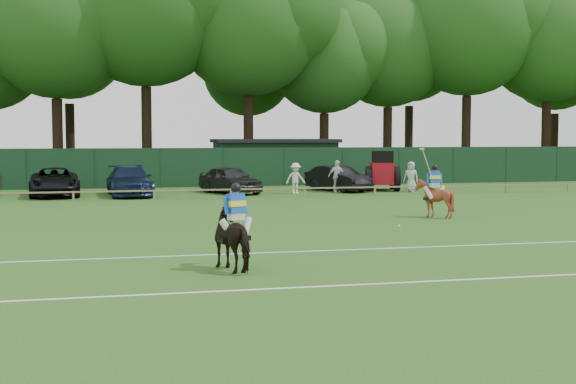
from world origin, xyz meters
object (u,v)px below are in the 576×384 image
object	(u,v)px
polo_ball	(399,226)
utility_shed	(275,161)
hatch_grey	(230,180)
horse_dark	(236,238)
spectator_left	(296,178)
sedan_navy	(130,181)
tractor	(382,172)
spectator_right	(411,177)
estate_black	(338,178)
suv_black	(55,182)
spectator_mid	(337,176)
horse_chestnut	(434,198)

from	to	relation	value
polo_ball	utility_shed	distance (m)	26.24
utility_shed	hatch_grey	bearing A→B (deg)	-117.18
horse_dark	spectator_left	xyz separation A→B (m)	(7.38, 23.62, 0.09)
sedan_navy	tractor	xyz separation A→B (m)	(14.79, 0.49, 0.31)
horse_dark	spectator_right	xyz separation A→B (m)	(14.25, 23.34, 0.11)
horse_dark	tractor	size ratio (longest dim) A/B	0.57
estate_black	utility_shed	distance (m)	8.76
suv_black	tractor	world-z (taller)	tractor
hatch_grey	spectator_mid	world-z (taller)	spectator_mid
estate_black	spectator_mid	distance (m)	1.05
utility_shed	tractor	bearing A→B (deg)	-61.73
suv_black	spectator_mid	xyz separation A→B (m)	(15.68, -0.81, 0.16)
horse_dark	spectator_mid	distance (m)	25.96
horse_chestnut	tractor	xyz separation A→B (m)	(3.24, 14.70, 0.36)
horse_dark	suv_black	size ratio (longest dim) A/B	0.33
spectator_right	utility_shed	bearing A→B (deg)	157.86
hatch_grey	utility_shed	bearing A→B (deg)	39.42
sedan_navy	spectator_left	xyz separation A→B (m)	(9.17, -0.70, 0.06)
estate_black	tractor	size ratio (longest dim) A/B	1.41
polo_ball	utility_shed	size ratio (longest dim) A/B	0.01
sedan_navy	suv_black	bearing A→B (deg)	169.89
hatch_grey	spectator_left	world-z (taller)	spectator_left
estate_black	spectator_left	world-z (taller)	spectator_left
spectator_left	spectator_mid	distance (m)	2.57
estate_black	sedan_navy	bearing A→B (deg)	159.43
spectator_left	spectator_right	xyz separation A→B (m)	(6.86, -0.27, 0.02)
spectator_mid	horse_dark	bearing A→B (deg)	-122.30
horse_dark	spectator_right	size ratio (longest dim) A/B	1.03
horse_chestnut	hatch_grey	distance (m)	15.68
sedan_navy	hatch_grey	size ratio (longest dim) A/B	1.21
spectator_right	utility_shed	xyz separation A→B (m)	(-5.90, 10.11, 0.65)
horse_dark	estate_black	bearing A→B (deg)	-132.51
spectator_mid	tractor	bearing A→B (deg)	5.09
spectator_left	utility_shed	size ratio (longest dim) A/B	0.21
polo_ball	tractor	size ratio (longest dim) A/B	0.03
tractor	horse_chestnut	bearing A→B (deg)	-86.80
sedan_navy	polo_ball	world-z (taller)	sedan_navy
tractor	spectator_mid	bearing A→B (deg)	-149.48
estate_black	spectator_right	size ratio (longest dim) A/B	2.56
horse_chestnut	utility_shed	world-z (taller)	utility_shed
hatch_grey	utility_shed	xyz separation A→B (m)	(4.54, 8.84, 0.75)
horse_dark	suv_black	bearing A→B (deg)	-97.00
horse_chestnut	suv_black	size ratio (longest dim) A/B	0.28
horse_chestnut	spectator_right	bearing A→B (deg)	-102.78
suv_black	estate_black	bearing A→B (deg)	-2.87
sedan_navy	polo_ball	size ratio (longest dim) A/B	61.92
polo_ball	spectator_left	bearing A→B (deg)	89.16
spectator_left	suv_black	bearing A→B (deg)	170.64
spectator_mid	hatch_grey	bearing A→B (deg)	164.40
sedan_navy	estate_black	xyz separation A→B (m)	(12.10, 0.63, -0.06)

